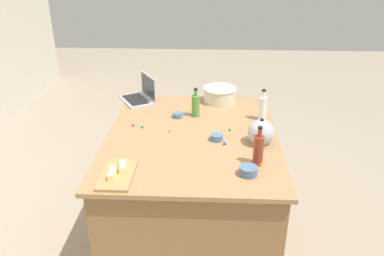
{
  "coord_description": "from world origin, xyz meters",
  "views": [
    {
      "loc": [
        -2.47,
        -0.12,
        2.14
      ],
      "look_at": [
        0.0,
        0.0,
        0.95
      ],
      "focal_mm": 36.3,
      "sensor_mm": 36.0,
      "label": 1
    }
  ],
  "objects_px": {
    "butter_stick_left": "(123,166)",
    "ramekin_medium": "(217,137)",
    "mixing_bowl_large": "(220,94)",
    "bottle_olive": "(196,105)",
    "kettle": "(261,133)",
    "butter_stick_right": "(112,173)",
    "cutting_board": "(117,175)",
    "laptop": "(141,95)",
    "bottle_vinegar": "(263,108)",
    "ramekin_wide": "(178,115)",
    "ramekin_small": "(248,171)",
    "bottle_soy": "(258,149)"
  },
  "relations": [
    {
      "from": "mixing_bowl_large",
      "to": "bottle_olive",
      "type": "xyz_separation_m",
      "value": [
        -0.32,
        0.19,
        0.03
      ]
    },
    {
      "from": "mixing_bowl_large",
      "to": "bottle_vinegar",
      "type": "relative_size",
      "value": 1.17
    },
    {
      "from": "laptop",
      "to": "ramekin_medium",
      "type": "xyz_separation_m",
      "value": [
        -0.71,
        -0.65,
        -0.02
      ]
    },
    {
      "from": "laptop",
      "to": "ramekin_medium",
      "type": "relative_size",
      "value": 4.32
    },
    {
      "from": "bottle_vinegar",
      "to": "ramekin_medium",
      "type": "distance_m",
      "value": 0.51
    },
    {
      "from": "mixing_bowl_large",
      "to": "bottle_soy",
      "type": "height_order",
      "value": "bottle_soy"
    },
    {
      "from": "laptop",
      "to": "bottle_vinegar",
      "type": "bearing_deg",
      "value": -109.52
    },
    {
      "from": "butter_stick_right",
      "to": "ramekin_wide",
      "type": "bearing_deg",
      "value": -19.03
    },
    {
      "from": "ramekin_small",
      "to": "ramekin_medium",
      "type": "distance_m",
      "value": 0.47
    },
    {
      "from": "butter_stick_right",
      "to": "ramekin_small",
      "type": "xyz_separation_m",
      "value": [
        0.08,
        -0.79,
        -0.01
      ]
    },
    {
      "from": "bottle_olive",
      "to": "kettle",
      "type": "height_order",
      "value": "bottle_olive"
    },
    {
      "from": "kettle",
      "to": "ramekin_medium",
      "type": "bearing_deg",
      "value": 83.62
    },
    {
      "from": "butter_stick_left",
      "to": "butter_stick_right",
      "type": "relative_size",
      "value": 1.0
    },
    {
      "from": "kettle",
      "to": "bottle_vinegar",
      "type": "bearing_deg",
      "value": -7.86
    },
    {
      "from": "kettle",
      "to": "cutting_board",
      "type": "height_order",
      "value": "kettle"
    },
    {
      "from": "kettle",
      "to": "laptop",
      "type": "bearing_deg",
      "value": 51.59
    },
    {
      "from": "kettle",
      "to": "ramekin_medium",
      "type": "distance_m",
      "value": 0.3
    },
    {
      "from": "bottle_soy",
      "to": "ramekin_medium",
      "type": "distance_m",
      "value": 0.4
    },
    {
      "from": "ramekin_small",
      "to": "mixing_bowl_large",
      "type": "bearing_deg",
      "value": 7.26
    },
    {
      "from": "bottle_soy",
      "to": "ramekin_small",
      "type": "height_order",
      "value": "bottle_soy"
    },
    {
      "from": "mixing_bowl_large",
      "to": "kettle",
      "type": "distance_m",
      "value": 0.8
    },
    {
      "from": "bottle_olive",
      "to": "butter_stick_left",
      "type": "relative_size",
      "value": 2.09
    },
    {
      "from": "mixing_bowl_large",
      "to": "ramekin_medium",
      "type": "height_order",
      "value": "mixing_bowl_large"
    },
    {
      "from": "bottle_soy",
      "to": "mixing_bowl_large",
      "type": "bearing_deg",
      "value": 11.8
    },
    {
      "from": "butter_stick_left",
      "to": "ramekin_small",
      "type": "height_order",
      "value": "same"
    },
    {
      "from": "butter_stick_left",
      "to": "ramekin_medium",
      "type": "relative_size",
      "value": 1.25
    },
    {
      "from": "mixing_bowl_large",
      "to": "butter_stick_left",
      "type": "bearing_deg",
      "value": 152.94
    },
    {
      "from": "cutting_board",
      "to": "butter_stick_left",
      "type": "distance_m",
      "value": 0.06
    },
    {
      "from": "butter_stick_left",
      "to": "bottle_vinegar",
      "type": "bearing_deg",
      "value": -48.82
    },
    {
      "from": "kettle",
      "to": "ramekin_wide",
      "type": "bearing_deg",
      "value": 55.81
    },
    {
      "from": "butter_stick_right",
      "to": "mixing_bowl_large",
      "type": "bearing_deg",
      "value": -27.22
    },
    {
      "from": "bottle_olive",
      "to": "cutting_board",
      "type": "relative_size",
      "value": 0.69
    },
    {
      "from": "ramekin_medium",
      "to": "kettle",
      "type": "bearing_deg",
      "value": -96.38
    },
    {
      "from": "ramekin_small",
      "to": "ramekin_medium",
      "type": "xyz_separation_m",
      "value": [
        0.44,
        0.18,
        -0.0
      ]
    },
    {
      "from": "bottle_olive",
      "to": "ramekin_medium",
      "type": "bearing_deg",
      "value": -158.32
    },
    {
      "from": "bottle_olive",
      "to": "cutting_board",
      "type": "distance_m",
      "value": 0.99
    },
    {
      "from": "bottle_soy",
      "to": "laptop",
      "type": "bearing_deg",
      "value": 41.24
    },
    {
      "from": "cutting_board",
      "to": "ramekin_medium",
      "type": "xyz_separation_m",
      "value": [
        0.49,
        -0.58,
        0.01
      ]
    },
    {
      "from": "bottle_vinegar",
      "to": "kettle",
      "type": "relative_size",
      "value": 1.15
    },
    {
      "from": "mixing_bowl_large",
      "to": "kettle",
      "type": "bearing_deg",
      "value": -160.85
    },
    {
      "from": "laptop",
      "to": "ramekin_small",
      "type": "relative_size",
      "value": 3.54
    },
    {
      "from": "laptop",
      "to": "ramekin_small",
      "type": "xyz_separation_m",
      "value": [
        -1.15,
        -0.83,
        -0.02
      ]
    },
    {
      "from": "kettle",
      "to": "butter_stick_left",
      "type": "relative_size",
      "value": 1.94
    },
    {
      "from": "bottle_vinegar",
      "to": "mixing_bowl_large",
      "type": "bearing_deg",
      "value": 41.07
    },
    {
      "from": "kettle",
      "to": "butter_stick_left",
      "type": "distance_m",
      "value": 0.95
    },
    {
      "from": "ramekin_medium",
      "to": "ramekin_wide",
      "type": "bearing_deg",
      "value": 38.87
    },
    {
      "from": "bottle_soy",
      "to": "kettle",
      "type": "relative_size",
      "value": 1.19
    },
    {
      "from": "butter_stick_right",
      "to": "cutting_board",
      "type": "bearing_deg",
      "value": -38.42
    },
    {
      "from": "mixing_bowl_large",
      "to": "bottle_olive",
      "type": "relative_size",
      "value": 1.25
    },
    {
      "from": "laptop",
      "to": "bottle_soy",
      "type": "height_order",
      "value": "bottle_soy"
    }
  ]
}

